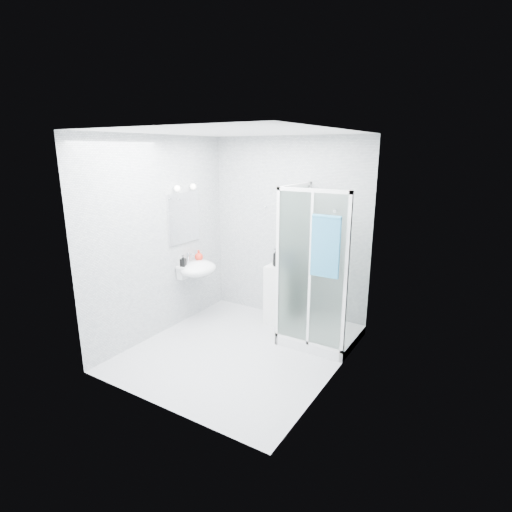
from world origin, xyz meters
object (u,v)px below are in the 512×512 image
Objects in this scene: shower_enclosure at (314,308)px; wall_basin at (197,269)px; storage_cabinet at (280,294)px; soap_dispenser_black at (183,261)px; shampoo_bottle_b at (287,257)px; hand_towel at (326,245)px; shampoo_bottle_a at (276,257)px; soap_dispenser_orange at (199,255)px.

shower_enclosure reaches higher than wall_basin.
soap_dispenser_black is at bearing -146.44° from storage_cabinet.
shampoo_bottle_b reaches higher than wall_basin.
soap_dispenser_black is at bearing -177.36° from hand_towel.
soap_dispenser_black reaches higher than wall_basin.
shampoo_bottle_a is at bearing -132.10° from storage_cabinet.
shower_enclosure is 7.85× the size of shampoo_bottle_b.
hand_towel is 1.15m from shampoo_bottle_b.
hand_towel reaches higher than soap_dispenser_orange.
hand_towel is (0.27, -0.40, 0.95)m from shower_enclosure.
shampoo_bottle_b is at bearing 28.81° from wall_basin.
hand_towel is (1.93, -0.09, 0.60)m from wall_basin.
storage_cabinet is 5.38× the size of soap_dispenser_black.
shampoo_bottle_b is at bearing 30.85° from shampoo_bottle_a.
hand_towel is 2.77× the size of shampoo_bottle_a.
shower_enclosure is at bearing -23.19° from storage_cabinet.
shampoo_bottle_b is (-0.82, 0.69, -0.42)m from hand_towel.
shampoo_bottle_a reaches higher than wall_basin.
soap_dispenser_orange is at bearing -161.46° from shampoo_bottle_a.
shampoo_bottle_b is at bearing 33.38° from soap_dispenser_black.
shower_enclosure reaches higher than storage_cabinet.
shampoo_bottle_a is 1.28m from soap_dispenser_black.
shower_enclosure is at bearing 15.83° from soap_dispenser_black.
storage_cabinet is at bearing 34.39° from soap_dispenser_black.
soap_dispenser_black is (-1.06, -0.71, -0.04)m from shampoo_bottle_a.
shampoo_bottle_a is at bearing 162.51° from shower_enclosure.
hand_towel reaches higher than soap_dispenser_black.
wall_basin is 0.25m from soap_dispenser_black.
wall_basin is 1.23m from storage_cabinet.
hand_towel is 2.75× the size of shampoo_bottle_b.
hand_towel is 2.09m from soap_dispenser_orange.
shower_enclosure is at bearing 10.81° from wall_basin.
shower_enclosure is 12.61× the size of soap_dispenser_black.
shower_enclosure is at bearing 4.76° from soap_dispenser_orange.
soap_dispenser_black is at bearing -116.29° from wall_basin.
hand_towel is at bearing 2.64° from soap_dispenser_black.
shower_enclosure reaches higher than shampoo_bottle_b.
wall_basin is 2.02m from hand_towel.
wall_basin is at bearing -59.93° from soap_dispenser_orange.
shampoo_bottle_a is (0.98, 0.53, 0.18)m from wall_basin.
soap_dispenser_orange is at bearing 120.07° from wall_basin.
hand_towel is 4.42× the size of soap_dispenser_black.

